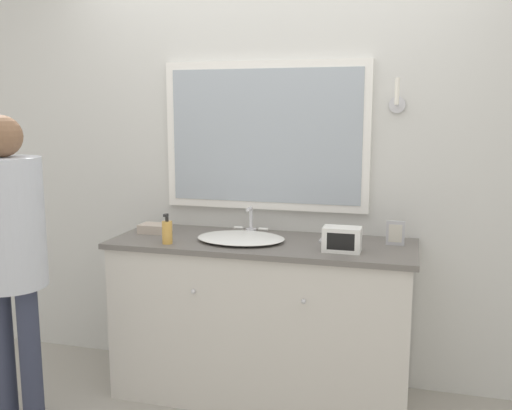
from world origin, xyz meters
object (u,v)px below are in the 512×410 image
object	(u,v)px
sink_basin	(241,237)
person	(8,238)
picture_frame	(395,233)
soap_bottle	(167,232)
appliance_box	(342,239)

from	to	relation	value
sink_basin	person	xyz separation A→B (m)	(-1.02, -0.61, 0.07)
sink_basin	picture_frame	size ratio (longest dim) A/B	3.69
soap_bottle	person	world-z (taller)	person
appliance_box	picture_frame	bearing A→B (deg)	39.39
soap_bottle	picture_frame	distance (m)	1.22
appliance_box	picture_frame	xyz separation A→B (m)	(0.26, 0.21, 0.00)
picture_frame	person	distance (m)	1.98
sink_basin	appliance_box	bearing A→B (deg)	-9.31
appliance_box	sink_basin	bearing A→B (deg)	170.69
soap_bottle	appliance_box	xyz separation A→B (m)	(0.93, 0.08, -0.00)
soap_bottle	person	bearing A→B (deg)	-146.00
sink_basin	person	world-z (taller)	person
sink_basin	picture_frame	bearing A→B (deg)	8.20
sink_basin	appliance_box	distance (m)	0.57
sink_basin	appliance_box	world-z (taller)	sink_basin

